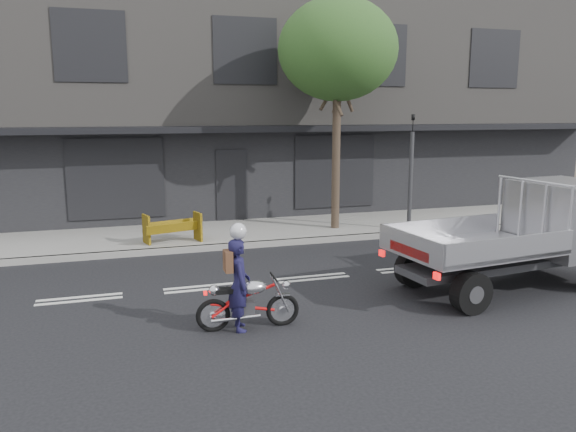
# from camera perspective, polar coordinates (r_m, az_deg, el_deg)

# --- Properties ---
(ground) EXTENTS (80.00, 80.00, 0.00)m
(ground) POSITION_cam_1_polar(r_m,az_deg,el_deg) (12.34, 2.53, -6.31)
(ground) COLOR black
(ground) RESTS_ON ground
(sidewalk) EXTENTS (32.00, 3.20, 0.15)m
(sidewalk) POSITION_cam_1_polar(r_m,az_deg,el_deg) (16.69, -2.89, -1.55)
(sidewalk) COLOR gray
(sidewalk) RESTS_ON ground
(kerb) EXTENTS (32.00, 0.20, 0.15)m
(kerb) POSITION_cam_1_polar(r_m,az_deg,el_deg) (15.18, -1.40, -2.77)
(kerb) COLOR gray
(kerb) RESTS_ON ground
(building_main) EXTENTS (26.00, 10.00, 8.00)m
(building_main) POSITION_cam_1_polar(r_m,az_deg,el_deg) (22.77, -7.17, 11.59)
(building_main) COLOR slate
(building_main) RESTS_ON ground
(street_tree) EXTENTS (3.40, 3.40, 6.74)m
(street_tree) POSITION_cam_1_polar(r_m,az_deg,el_deg) (16.60, 5.07, 16.42)
(street_tree) COLOR #382B21
(street_tree) RESTS_ON ground
(traffic_light_pole) EXTENTS (0.12, 0.12, 3.50)m
(traffic_light_pole) POSITION_cam_1_polar(r_m,az_deg,el_deg) (16.73, 12.34, 3.73)
(traffic_light_pole) COLOR #2D2D30
(traffic_light_pole) RESTS_ON ground
(motorcycle) EXTENTS (1.75, 0.51, 0.90)m
(motorcycle) POSITION_cam_1_polar(r_m,az_deg,el_deg) (9.49, -4.07, -8.69)
(motorcycle) COLOR black
(motorcycle) RESTS_ON ground
(rider) EXTENTS (0.41, 0.59, 1.55)m
(rider) POSITION_cam_1_polar(r_m,az_deg,el_deg) (9.36, -5.00, -6.95)
(rider) COLOR #171539
(rider) RESTS_ON ground
(flatbed_ute) EXTENTS (5.00, 2.47, 2.23)m
(flatbed_ute) POSITION_cam_1_polar(r_m,az_deg,el_deg) (12.95, 24.94, -0.70)
(flatbed_ute) COLOR black
(flatbed_ute) RESTS_ON ground
(construction_barrier) EXTENTS (1.55, 0.95, 0.81)m
(construction_barrier) POSITION_cam_1_polar(r_m,az_deg,el_deg) (14.99, -11.58, -1.28)
(construction_barrier) COLOR #F0B60C
(construction_barrier) RESTS_ON sidewalk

